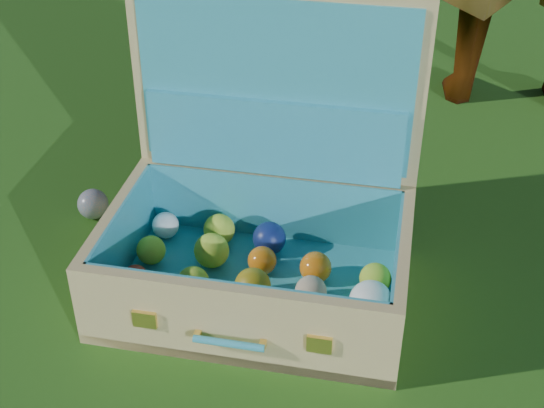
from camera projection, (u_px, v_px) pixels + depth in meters
The scene contains 3 objects.
ground at pixel (331, 261), 1.71m from camera, with size 60.00×60.00×0.00m, color #215114.
stray_ball at pixel (93, 204), 1.84m from camera, with size 0.07×0.07×0.07m, color teal.
suitcase at pixel (265, 211), 1.58m from camera, with size 0.71×0.59×0.60m.
Camera 1 is at (0.44, -1.28, 1.07)m, focal length 50.00 mm.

